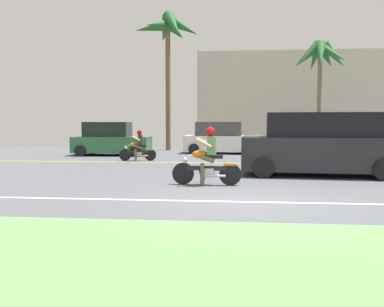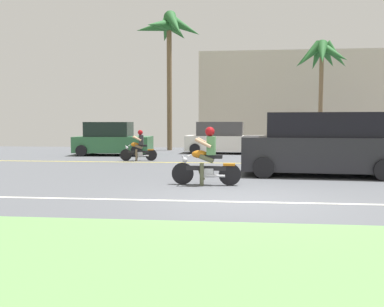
{
  "view_description": "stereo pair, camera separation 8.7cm",
  "coord_description": "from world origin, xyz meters",
  "px_view_note": "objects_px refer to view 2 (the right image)",
  "views": [
    {
      "loc": [
        -0.31,
        -8.84,
        1.71
      ],
      "look_at": [
        -1.53,
        3.86,
        0.71
      ],
      "focal_mm": 38.22,
      "sensor_mm": 36.0,
      "label": 1
    },
    {
      "loc": [
        -0.22,
        -8.83,
        1.71
      ],
      "look_at": [
        -1.53,
        3.86,
        0.71
      ],
      "focal_mm": 38.22,
      "sensor_mm": 36.0,
      "label": 2
    }
  ],
  "objects_px": {
    "suv_nearby": "(320,145)",
    "parked_car_1": "(224,139)",
    "motorcyclist_distant": "(139,148)",
    "parked_car_0": "(112,140)",
    "palm_tree_1": "(322,58)",
    "motorcyclist": "(207,160)",
    "parked_car_2": "(341,140)",
    "palm_tree_0": "(169,33)"
  },
  "relations": [
    {
      "from": "parked_car_2",
      "to": "palm_tree_0",
      "type": "relative_size",
      "value": 0.54
    },
    {
      "from": "parked_car_1",
      "to": "palm_tree_0",
      "type": "relative_size",
      "value": 0.53
    },
    {
      "from": "parked_car_1",
      "to": "palm_tree_0",
      "type": "distance_m",
      "value": 7.32
    },
    {
      "from": "suv_nearby",
      "to": "motorcyclist_distant",
      "type": "height_order",
      "value": "suv_nearby"
    },
    {
      "from": "parked_car_0",
      "to": "motorcyclist_distant",
      "type": "distance_m",
      "value": 3.56
    },
    {
      "from": "motorcyclist",
      "to": "suv_nearby",
      "type": "bearing_deg",
      "value": 34.01
    },
    {
      "from": "motorcyclist",
      "to": "parked_car_0",
      "type": "distance_m",
      "value": 10.92
    },
    {
      "from": "motorcyclist_distant",
      "to": "suv_nearby",
      "type": "bearing_deg",
      "value": -31.62
    },
    {
      "from": "palm_tree_0",
      "to": "motorcyclist_distant",
      "type": "relative_size",
      "value": 5.07
    },
    {
      "from": "palm_tree_0",
      "to": "motorcyclist_distant",
      "type": "distance_m",
      "value": 9.32
    },
    {
      "from": "motorcyclist",
      "to": "parked_car_1",
      "type": "height_order",
      "value": "parked_car_1"
    },
    {
      "from": "suv_nearby",
      "to": "parked_car_1",
      "type": "distance_m",
      "value": 9.44
    },
    {
      "from": "motorcyclist",
      "to": "parked_car_0",
      "type": "xyz_separation_m",
      "value": [
        -5.49,
        9.45,
        0.12
      ]
    },
    {
      "from": "palm_tree_0",
      "to": "parked_car_1",
      "type": "bearing_deg",
      "value": -33.24
    },
    {
      "from": "motorcyclist",
      "to": "motorcyclist_distant",
      "type": "relative_size",
      "value": 1.17
    },
    {
      "from": "parked_car_1",
      "to": "motorcyclist_distant",
      "type": "bearing_deg",
      "value": -127.75
    },
    {
      "from": "parked_car_0",
      "to": "palm_tree_0",
      "type": "relative_size",
      "value": 0.48
    },
    {
      "from": "palm_tree_0",
      "to": "parked_car_0",
      "type": "bearing_deg",
      "value": -121.23
    },
    {
      "from": "motorcyclist",
      "to": "palm_tree_0",
      "type": "height_order",
      "value": "palm_tree_0"
    },
    {
      "from": "parked_car_0",
      "to": "parked_car_2",
      "type": "xyz_separation_m",
      "value": [
        11.85,
        1.87,
        -0.06
      ]
    },
    {
      "from": "parked_car_1",
      "to": "parked_car_2",
      "type": "relative_size",
      "value": 0.98
    },
    {
      "from": "suv_nearby",
      "to": "parked_car_2",
      "type": "relative_size",
      "value": 1.16
    },
    {
      "from": "parked_car_0",
      "to": "palm_tree_1",
      "type": "relative_size",
      "value": 0.62
    },
    {
      "from": "suv_nearby",
      "to": "palm_tree_1",
      "type": "xyz_separation_m",
      "value": [
        2.21,
        10.86,
        4.34
      ]
    },
    {
      "from": "motorcyclist",
      "to": "suv_nearby",
      "type": "height_order",
      "value": "suv_nearby"
    },
    {
      "from": "suv_nearby",
      "to": "parked_car_0",
      "type": "height_order",
      "value": "suv_nearby"
    },
    {
      "from": "suv_nearby",
      "to": "parked_car_1",
      "type": "relative_size",
      "value": 1.18
    },
    {
      "from": "motorcyclist",
      "to": "palm_tree_1",
      "type": "xyz_separation_m",
      "value": [
        5.66,
        13.19,
        4.64
      ]
    },
    {
      "from": "motorcyclist",
      "to": "suv_nearby",
      "type": "distance_m",
      "value": 4.17
    },
    {
      "from": "parked_car_2",
      "to": "motorcyclist_distant",
      "type": "bearing_deg",
      "value": -154.07
    },
    {
      "from": "suv_nearby",
      "to": "parked_car_0",
      "type": "xyz_separation_m",
      "value": [
        -8.94,
        7.12,
        -0.18
      ]
    },
    {
      "from": "parked_car_1",
      "to": "parked_car_2",
      "type": "height_order",
      "value": "parked_car_1"
    },
    {
      "from": "suv_nearby",
      "to": "parked_car_2",
      "type": "height_order",
      "value": "suv_nearby"
    },
    {
      "from": "motorcyclist",
      "to": "parked_car_1",
      "type": "distance_m",
      "value": 11.18
    },
    {
      "from": "suv_nearby",
      "to": "palm_tree_1",
      "type": "relative_size",
      "value": 0.8
    },
    {
      "from": "palm_tree_0",
      "to": "palm_tree_1",
      "type": "height_order",
      "value": "palm_tree_0"
    },
    {
      "from": "motorcyclist_distant",
      "to": "parked_car_1",
      "type": "bearing_deg",
      "value": 52.25
    },
    {
      "from": "parked_car_2",
      "to": "palm_tree_0",
      "type": "height_order",
      "value": "palm_tree_0"
    },
    {
      "from": "suv_nearby",
      "to": "parked_car_2",
      "type": "xyz_separation_m",
      "value": [
        2.92,
        8.98,
        -0.24
      ]
    },
    {
      "from": "suv_nearby",
      "to": "palm_tree_1",
      "type": "height_order",
      "value": "palm_tree_1"
    },
    {
      "from": "parked_car_2",
      "to": "palm_tree_0",
      "type": "xyz_separation_m",
      "value": [
        -9.49,
        2.03,
        6.23
      ]
    },
    {
      "from": "suv_nearby",
      "to": "motorcyclist_distant",
      "type": "xyz_separation_m",
      "value": [
        -6.87,
        4.23,
        -0.39
      ]
    }
  ]
}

